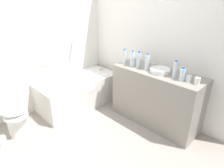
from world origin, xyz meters
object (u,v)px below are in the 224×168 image
at_px(toilet, 14,114).
at_px(water_bottle_0, 124,57).
at_px(water_bottle_5, 139,60).
at_px(sink_basin, 160,71).
at_px(bathtub, 79,91).
at_px(drinking_glass_1, 197,81).
at_px(drinking_glass_2, 132,62).
at_px(water_bottle_3, 147,62).
at_px(water_bottle_1, 133,59).
at_px(water_bottle_2, 182,75).
at_px(water_bottle_4, 175,70).
at_px(toilet_paper_roll, 2,141).
at_px(drinking_glass_0, 189,78).
at_px(sink_faucet, 166,68).

distance_m(toilet, water_bottle_0, 1.89).
relative_size(toilet, water_bottle_5, 2.68).
bearing_deg(sink_basin, bathtub, 111.77).
distance_m(water_bottle_5, drinking_glass_1, 0.93).
height_order(sink_basin, drinking_glass_2, drinking_glass_2).
xyz_separation_m(bathtub, water_bottle_3, (0.49, -1.15, 0.71)).
xyz_separation_m(toilet, water_bottle_1, (1.64, -0.84, 0.66)).
distance_m(bathtub, water_bottle_2, 1.92).
relative_size(water_bottle_2, water_bottle_3, 0.71).
bearing_deg(drinking_glass_1, water_bottle_2, 99.45).
xyz_separation_m(sink_basin, water_bottle_5, (-0.05, 0.37, 0.09)).
xyz_separation_m(water_bottle_2, drinking_glass_2, (0.04, 0.89, -0.04)).
bearing_deg(water_bottle_4, toilet_paper_roll, 143.93).
distance_m(water_bottle_4, drinking_glass_0, 0.21).
xyz_separation_m(bathtub, sink_faucet, (0.72, -1.36, 0.61)).
xyz_separation_m(water_bottle_3, toilet_paper_roll, (-1.93, 0.97, -0.93)).
xyz_separation_m(toilet, drinking_glass_0, (1.69, -1.76, 0.59)).
relative_size(bathtub, drinking_glass_2, 16.67).
bearing_deg(water_bottle_2, sink_faucet, 57.70).
relative_size(water_bottle_0, toilet_paper_roll, 1.88).
xyz_separation_m(drinking_glass_0, drinking_glass_1, (-0.01, -0.11, 0.00)).
bearing_deg(drinking_glass_0, water_bottle_4, 91.88).
relative_size(water_bottle_5, drinking_glass_0, 3.05).
distance_m(drinking_glass_1, toilet_paper_roll, 2.75).
relative_size(water_bottle_0, water_bottle_2, 1.36).
bearing_deg(sink_faucet, toilet, 145.19).
bearing_deg(toilet_paper_roll, water_bottle_0, -15.49).
height_order(water_bottle_1, toilet_paper_roll, water_bottle_1).
height_order(water_bottle_4, water_bottle_5, water_bottle_5).
bearing_deg(water_bottle_4, toilet, 137.32).
height_order(drinking_glass_0, drinking_glass_1, drinking_glass_1).
height_order(sink_basin, toilet_paper_roll, sink_basin).
relative_size(water_bottle_0, drinking_glass_2, 2.82).
xyz_separation_m(water_bottle_4, drinking_glass_1, (0.00, -0.31, -0.07)).
xyz_separation_m(water_bottle_1, drinking_glass_1, (0.05, -1.03, -0.08)).
distance_m(toilet, sink_basin, 2.23).
xyz_separation_m(sink_faucet, water_bottle_2, (-0.23, -0.37, 0.06)).
relative_size(sink_basin, water_bottle_4, 1.22).
bearing_deg(drinking_glass_1, drinking_glass_2, 89.52).
bearing_deg(sink_faucet, sink_basin, 180.00).
relative_size(drinking_glass_1, drinking_glass_2, 0.99).
xyz_separation_m(water_bottle_2, drinking_glass_1, (0.03, -0.19, -0.04)).
relative_size(toilet, water_bottle_0, 2.77).
bearing_deg(water_bottle_5, water_bottle_1, 105.50).
bearing_deg(drinking_glass_2, bathtub, 122.33).
height_order(drinking_glass_0, toilet_paper_roll, drinking_glass_0).
height_order(water_bottle_4, drinking_glass_0, water_bottle_4).
bearing_deg(drinking_glass_0, drinking_glass_1, -93.08).
relative_size(water_bottle_3, water_bottle_4, 1.07).
bearing_deg(water_bottle_5, water_bottle_3, -91.10).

